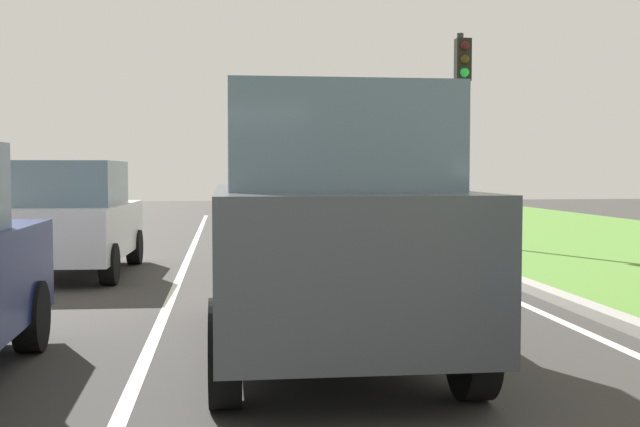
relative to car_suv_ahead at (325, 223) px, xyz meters
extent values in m
plane|color=#383533|center=(-0.87, 5.76, -1.17)|extent=(60.00, 60.00, 0.00)
cube|color=silver|center=(-1.57, 5.76, -1.16)|extent=(0.12, 32.00, 0.01)
cube|color=silver|center=(2.73, 5.76, -1.16)|extent=(0.12, 32.00, 0.01)
cube|color=#9E9B93|center=(3.23, 5.76, -1.11)|extent=(0.24, 48.00, 0.12)
cube|color=#474C51|center=(0.00, 0.04, -0.24)|extent=(1.92, 4.51, 1.10)
cube|color=slate|center=(0.00, -0.11, 0.71)|extent=(1.71, 2.71, 0.80)
cylinder|color=black|center=(-0.87, 1.57, -0.79)|extent=(0.22, 0.76, 0.76)
cylinder|color=black|center=(0.88, 1.57, -0.79)|extent=(0.22, 0.76, 0.76)
cylinder|color=black|center=(-0.88, -1.49, -0.79)|extent=(0.22, 0.76, 0.76)
cylinder|color=black|center=(0.87, -1.49, -0.79)|extent=(0.22, 0.76, 0.76)
cylinder|color=black|center=(-2.61, 0.40, -0.85)|extent=(0.23, 0.64, 0.64)
cube|color=silver|center=(-3.24, 5.81, -0.47)|extent=(1.75, 3.75, 0.80)
cube|color=slate|center=(-3.25, 5.56, 0.27)|extent=(1.53, 1.94, 0.68)
cylinder|color=black|center=(-3.96, 7.09, -0.87)|extent=(0.24, 0.61, 0.60)
cylinder|color=black|center=(-2.45, 7.05, -0.87)|extent=(0.24, 0.61, 0.60)
cylinder|color=black|center=(-4.03, 4.58, -0.87)|extent=(0.24, 0.61, 0.60)
cylinder|color=black|center=(-2.52, 4.53, -0.87)|extent=(0.24, 0.61, 0.60)
cylinder|color=#2D2D2D|center=(4.15, 9.63, 1.12)|extent=(0.14, 0.14, 4.57)
cube|color=black|center=(4.15, 9.43, 2.81)|extent=(0.32, 0.24, 0.90)
sphere|color=#3F0F0F|center=(4.15, 9.30, 3.09)|extent=(0.20, 0.20, 0.20)
sphere|color=#382B0C|center=(4.15, 9.30, 2.81)|extent=(0.20, 0.20, 0.20)
sphere|color=green|center=(4.15, 9.30, 2.53)|extent=(0.20, 0.20, 0.20)
camera|label=1|loc=(-0.87, -6.85, 0.47)|focal=44.02mm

